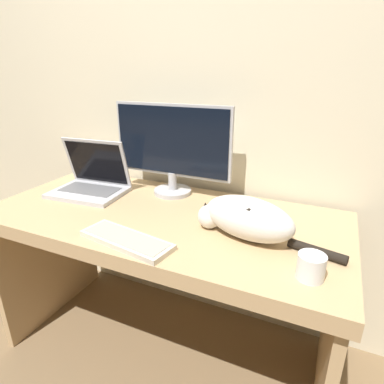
{
  "coord_description": "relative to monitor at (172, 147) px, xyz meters",
  "views": [
    {
      "loc": [
        0.63,
        -0.72,
        1.32
      ],
      "look_at": [
        0.16,
        0.32,
        0.88
      ],
      "focal_mm": 30.0,
      "sensor_mm": 36.0,
      "label": 1
    }
  ],
  "objects": [
    {
      "name": "wall_back",
      "position": [
        0.07,
        0.18,
        0.32
      ],
      "size": [
        6.4,
        0.06,
        2.6
      ],
      "color": "beige",
      "rests_on": "ground_plane"
    },
    {
      "name": "desk",
      "position": [
        0.07,
        -0.24,
        -0.39
      ],
      "size": [
        1.52,
        0.71,
        0.74
      ],
      "color": "tan",
      "rests_on": "ground_plane"
    },
    {
      "name": "monitor",
      "position": [
        0.0,
        0.0,
        0.0
      ],
      "size": [
        0.59,
        0.18,
        0.43
      ],
      "color": "#B2B2B7",
      "rests_on": "desk"
    },
    {
      "name": "laptop",
      "position": [
        -0.37,
        -0.16,
        -0.18
      ],
      "size": [
        0.36,
        0.28,
        0.26
      ],
      "rotation": [
        0.0,
        0.0,
        0.08
      ],
      "color": "#B7B7BC",
      "rests_on": "desk"
    },
    {
      "name": "external_keyboard",
      "position": [
        0.07,
        -0.5,
        -0.22
      ],
      "size": [
        0.37,
        0.18,
        0.02
      ],
      "rotation": [
        0.0,
        0.0,
        -0.17
      ],
      "color": "beige",
      "rests_on": "desk"
    },
    {
      "name": "cat",
      "position": [
        0.45,
        -0.28,
        -0.15
      ],
      "size": [
        0.54,
        0.24,
        0.15
      ],
      "rotation": [
        0.0,
        0.0,
        -0.23
      ],
      "color": "silver",
      "rests_on": "desk"
    },
    {
      "name": "coffee_mug",
      "position": [
        0.69,
        -0.45,
        -0.19
      ],
      "size": [
        0.08,
        0.08,
        0.08
      ],
      "color": "white",
      "rests_on": "desk"
    }
  ]
}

